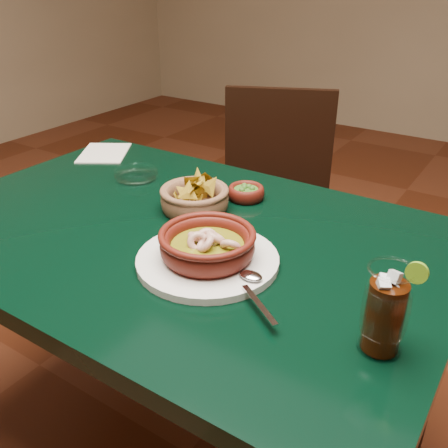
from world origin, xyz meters
The scene contains 8 objects.
dining_table centered at (0.00, 0.00, 0.65)m, with size 1.20×0.80×0.75m.
dining_chair centered at (-0.12, 0.70, 0.49)m, with size 0.55×0.55×0.90m.
shrimp_plate centered at (0.14, -0.08, 0.78)m, with size 0.36×0.28×0.08m.
chip_basket centered at (-0.02, 0.10, 0.78)m, with size 0.20×0.20×0.12m.
guacamole_ramekin centered at (0.05, 0.22, 0.77)m, with size 0.11×0.11×0.04m.
cola_drink centered at (0.50, -0.14, 0.82)m, with size 0.14×0.14×0.17m.
glass_ashtray centered at (-0.28, 0.17, 0.76)m, with size 0.13×0.13×0.03m.
paper_menu centered at (-0.50, 0.27, 0.75)m, with size 0.22×0.23×0.00m.
Camera 1 is at (0.63, -0.77, 1.27)m, focal length 40.00 mm.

